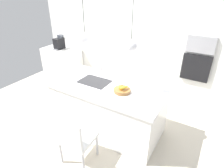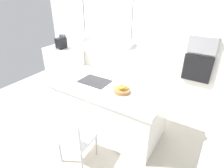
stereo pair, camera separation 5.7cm
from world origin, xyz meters
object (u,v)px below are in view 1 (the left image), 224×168
coffee_machine (59,43)px  oven (196,68)px  microwave (201,44)px  chair_near (75,138)px  fruit_bowl (122,90)px

coffee_machine → oven: coffee_machine is taller
microwave → chair_near: (-1.17, -2.52, -0.96)m
fruit_bowl → oven: oven is taller
chair_near → coffee_machine: bearing=137.9°
oven → fruit_bowl: bearing=-117.6°
fruit_bowl → chair_near: fruit_bowl is taller
coffee_machine → chair_near: (2.46, -2.22, -0.54)m
coffee_machine → microwave: (3.63, 0.30, 0.42)m
oven → chair_near: (-1.17, -2.52, -0.46)m
microwave → fruit_bowl: bearing=-117.6°
microwave → oven: (0.00, 0.00, -0.50)m
fruit_bowl → oven: (0.87, 1.66, -0.02)m
fruit_bowl → microwave: 1.93m
fruit_bowl → oven: bearing=62.4°
microwave → coffee_machine: bearing=-175.3°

